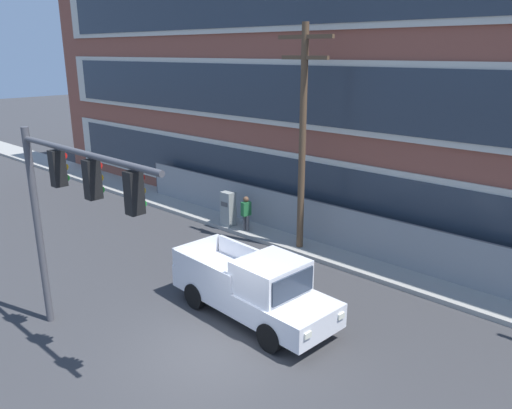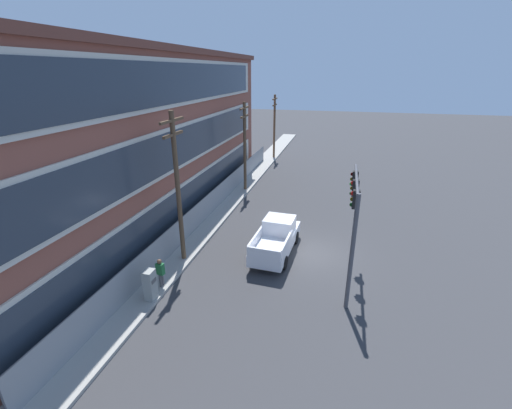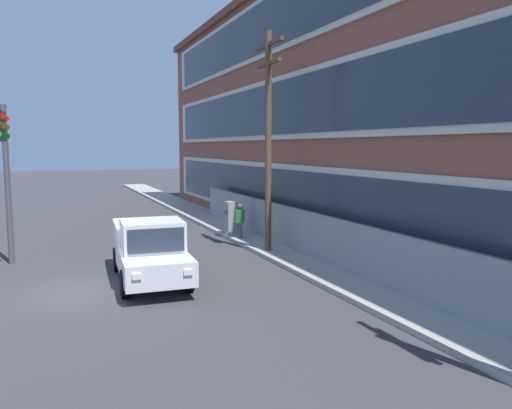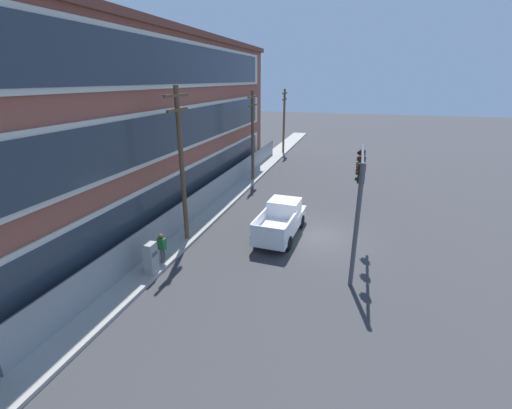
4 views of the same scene
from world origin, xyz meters
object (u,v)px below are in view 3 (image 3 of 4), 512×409
Objects in this scene: electrical_cabinet at (231,220)px; pedestrian_near_cabinet at (240,220)px; pickup_truck_white at (150,251)px; traffic_signal_mast at (1,148)px; utility_pole_near_corner at (268,133)px.

electrical_cabinet and pedestrian_near_cabinet have the same top height.
electrical_cabinet is 1.07m from pedestrian_near_cabinet.
electrical_cabinet is (-6.18, 4.90, -0.11)m from pickup_truck_white.
utility_pole_near_corner is at bearing 89.53° from traffic_signal_mast.
electrical_cabinet is (-3.88, -0.15, -3.87)m from utility_pole_near_corner.
electrical_cabinet is 1.00× the size of pedestrian_near_cabinet.
pickup_truck_white is at bearing -43.91° from pedestrian_near_cabinet.
pedestrian_near_cabinet is (-2.82, -0.13, -3.74)m from utility_pole_near_corner.
utility_pole_near_corner reaches higher than pedestrian_near_cabinet.
pickup_truck_white reaches higher than pedestrian_near_cabinet.
pickup_truck_white is at bearing -38.41° from electrical_cabinet.
pickup_truck_white is (2.38, 4.18, -3.22)m from traffic_signal_mast.
pickup_truck_white is 7.10m from pedestrian_near_cabinet.
pickup_truck_white reaches higher than electrical_cabinet.
utility_pole_near_corner is 4.69m from pedestrian_near_cabinet.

